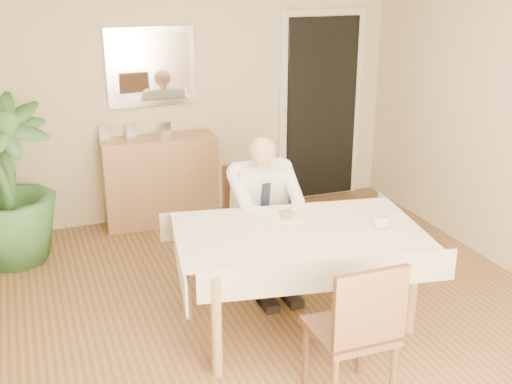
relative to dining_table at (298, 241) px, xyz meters
name	(u,v)px	position (x,y,z in m)	size (l,w,h in m)	color
room	(275,158)	(-0.19, -0.03, 0.63)	(5.00, 5.02, 2.60)	brown
doorway	(321,109)	(1.36, 2.43, 0.33)	(0.96, 0.07, 2.10)	white
mirror	(151,67)	(-0.48, 2.44, 0.88)	(0.86, 0.04, 0.76)	silver
dining_table	(298,241)	(0.00, 0.00, 0.00)	(1.88, 1.29, 0.75)	#98734A
chair_far	(254,215)	(0.00, 0.89, -0.13)	(0.50, 0.50, 0.94)	#3F2816
chair_near	(358,327)	(-0.05, -0.95, -0.13)	(0.45, 0.45, 0.95)	#3F2816
seated_man	(267,209)	(0.00, 0.59, 0.02)	(0.48, 0.72, 1.24)	white
plate	(287,216)	(0.01, 0.24, 0.09)	(0.26, 0.26, 0.02)	white
food	(287,214)	(0.01, 0.24, 0.11)	(0.14, 0.14, 0.06)	olive
knife	(295,216)	(0.05, 0.18, 0.11)	(0.01, 0.01, 0.13)	silver
fork	(285,218)	(-0.03, 0.18, 0.11)	(0.01, 0.01, 0.13)	silver
coffee_mug	(381,222)	(0.55, -0.16, 0.13)	(0.11, 0.11, 0.09)	white
sideboard	(160,180)	(-0.48, 2.29, -0.22)	(1.11, 0.38, 0.89)	#98734A
photo_frame_left	(104,133)	(-0.98, 2.36, 0.29)	(0.10, 0.02, 0.14)	silver
photo_frame_center	(131,130)	(-0.72, 2.37, 0.29)	(0.10, 0.02, 0.14)	silver
photo_frame_right	(166,129)	(-0.39, 2.31, 0.29)	(0.10, 0.02, 0.14)	silver
potted_palm	(5,182)	(-1.90, 1.88, 0.06)	(0.82, 0.82, 1.46)	#2C5A28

